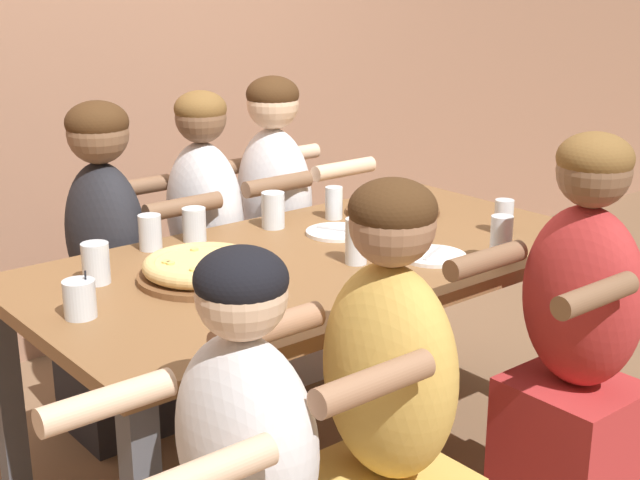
{
  "coord_description": "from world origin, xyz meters",
  "views": [
    {
      "loc": [
        -1.63,
        -1.99,
        1.6
      ],
      "look_at": [
        0.0,
        0.0,
        0.8
      ],
      "focal_mm": 50.0,
      "sensor_mm": 36.0,
      "label": 1
    }
  ],
  "objects_px": {
    "drinking_glass_a": "(273,212)",
    "drinking_glass_c": "(334,204)",
    "cocktail_glass_blue": "(79,300)",
    "drinking_glass_i": "(150,232)",
    "drinking_glass_d": "(356,241)",
    "diner_far_center": "(207,264)",
    "drinking_glass_b": "(408,221)",
    "diner_near_midright": "(576,360)",
    "drinking_glass_e": "(194,226)",
    "diner_far_midright": "(276,243)",
    "drinking_glass_g": "(96,266)",
    "pizza_board_second": "(393,205)",
    "drinking_glass_h": "(504,217)",
    "empty_plate_b": "(337,232)",
    "pizza_board_main": "(202,268)",
    "drinking_glass_f": "(501,242)",
    "diner_far_midleft": "(110,285)",
    "diner_near_midleft": "(386,450)",
    "empty_plate_a": "(433,256)"
  },
  "relations": [
    {
      "from": "pizza_board_main",
      "to": "pizza_board_second",
      "type": "relative_size",
      "value": 1.1
    },
    {
      "from": "diner_near_midright",
      "to": "pizza_board_second",
      "type": "bearing_deg",
      "value": -9.72
    },
    {
      "from": "drinking_glass_c",
      "to": "diner_far_midleft",
      "type": "bearing_deg",
      "value": 149.3
    },
    {
      "from": "empty_plate_b",
      "to": "drinking_glass_d",
      "type": "bearing_deg",
      "value": -119.58
    },
    {
      "from": "drinking_glass_d",
      "to": "diner_near_midright",
      "type": "xyz_separation_m",
      "value": [
        0.32,
        -0.57,
        -0.27
      ]
    },
    {
      "from": "drinking_glass_i",
      "to": "diner_far_center",
      "type": "bearing_deg",
      "value": 37.97
    },
    {
      "from": "drinking_glass_i",
      "to": "drinking_glass_e",
      "type": "bearing_deg",
      "value": -4.32
    },
    {
      "from": "drinking_glass_i",
      "to": "diner_near_midright",
      "type": "distance_m",
      "value": 1.32
    },
    {
      "from": "drinking_glass_a",
      "to": "drinking_glass_c",
      "type": "bearing_deg",
      "value": -10.6
    },
    {
      "from": "pizza_board_main",
      "to": "diner_far_midleft",
      "type": "relative_size",
      "value": 0.31
    },
    {
      "from": "drinking_glass_b",
      "to": "drinking_glass_f",
      "type": "xyz_separation_m",
      "value": [
        0.05,
        -0.34,
        0.0
      ]
    },
    {
      "from": "pizza_board_second",
      "to": "drinking_glass_h",
      "type": "xyz_separation_m",
      "value": [
        0.11,
        -0.41,
        0.03
      ]
    },
    {
      "from": "drinking_glass_c",
      "to": "drinking_glass_e",
      "type": "relative_size",
      "value": 1.04
    },
    {
      "from": "cocktail_glass_blue",
      "to": "drinking_glass_i",
      "type": "height_order",
      "value": "cocktail_glass_blue"
    },
    {
      "from": "empty_plate_a",
      "to": "drinking_glass_g",
      "type": "distance_m",
      "value": 0.99
    },
    {
      "from": "pizza_board_main",
      "to": "drinking_glass_e",
      "type": "xyz_separation_m",
      "value": [
        0.18,
        0.33,
        0.02
      ]
    },
    {
      "from": "cocktail_glass_blue",
      "to": "drinking_glass_a",
      "type": "height_order",
      "value": "same"
    },
    {
      "from": "cocktail_glass_blue",
      "to": "diner_near_midright",
      "type": "height_order",
      "value": "diner_near_midright"
    },
    {
      "from": "empty_plate_a",
      "to": "diner_far_midright",
      "type": "xyz_separation_m",
      "value": [
        0.09,
        0.92,
        -0.2
      ]
    },
    {
      "from": "drinking_glass_d",
      "to": "diner_far_center",
      "type": "xyz_separation_m",
      "value": [
        -0.01,
        0.81,
        -0.28
      ]
    },
    {
      "from": "drinking_glass_h",
      "to": "diner_near_midleft",
      "type": "distance_m",
      "value": 1.14
    },
    {
      "from": "pizza_board_second",
      "to": "diner_far_center",
      "type": "relative_size",
      "value": 0.28
    },
    {
      "from": "cocktail_glass_blue",
      "to": "diner_near_midright",
      "type": "xyz_separation_m",
      "value": [
        1.13,
        -0.69,
        -0.25
      ]
    },
    {
      "from": "empty_plate_a",
      "to": "empty_plate_b",
      "type": "relative_size",
      "value": 0.99
    },
    {
      "from": "drinking_glass_a",
      "to": "drinking_glass_i",
      "type": "height_order",
      "value": "drinking_glass_a"
    },
    {
      "from": "diner_far_midleft",
      "to": "empty_plate_b",
      "type": "bearing_deg",
      "value": 45.45
    },
    {
      "from": "cocktail_glass_blue",
      "to": "drinking_glass_g",
      "type": "distance_m",
      "value": 0.25
    },
    {
      "from": "drinking_glass_d",
      "to": "diner_far_midleft",
      "type": "bearing_deg",
      "value": 116.51
    },
    {
      "from": "cocktail_glass_blue",
      "to": "drinking_glass_d",
      "type": "bearing_deg",
      "value": -8.75
    },
    {
      "from": "pizza_board_second",
      "to": "empty_plate_b",
      "type": "distance_m",
      "value": 0.33
    },
    {
      "from": "drinking_glass_a",
      "to": "diner_far_midright",
      "type": "bearing_deg",
      "value": 52.71
    },
    {
      "from": "empty_plate_b",
      "to": "diner_far_midright",
      "type": "xyz_separation_m",
      "value": [
        0.15,
        0.55,
        -0.2
      ]
    },
    {
      "from": "drinking_glass_d",
      "to": "drinking_glass_h",
      "type": "distance_m",
      "value": 0.59
    },
    {
      "from": "drinking_glass_f",
      "to": "diner_near_midright",
      "type": "distance_m",
      "value": 0.4
    },
    {
      "from": "empty_plate_a",
      "to": "drinking_glass_c",
      "type": "height_order",
      "value": "drinking_glass_c"
    },
    {
      "from": "drinking_glass_d",
      "to": "drinking_glass_h",
      "type": "bearing_deg",
      "value": -7.36
    },
    {
      "from": "drinking_glass_e",
      "to": "diner_far_midright",
      "type": "height_order",
      "value": "diner_far_midright"
    },
    {
      "from": "diner_near_midleft",
      "to": "drinking_glass_g",
      "type": "bearing_deg",
      "value": 16.28
    },
    {
      "from": "diner_far_center",
      "to": "diner_near_midleft",
      "type": "xyz_separation_m",
      "value": [
        -0.4,
        -1.38,
        -0.0
      ]
    },
    {
      "from": "drinking_glass_f",
      "to": "diner_near_midright",
      "type": "height_order",
      "value": "diner_near_midright"
    },
    {
      "from": "drinking_glass_d",
      "to": "drinking_glass_b",
      "type": "bearing_deg",
      "value": 14.94
    },
    {
      "from": "drinking_glass_a",
      "to": "drinking_glass_g",
      "type": "xyz_separation_m",
      "value": [
        -0.7,
        -0.13,
        -0.0
      ]
    },
    {
      "from": "drinking_glass_f",
      "to": "empty_plate_a",
      "type": "bearing_deg",
      "value": 129.53
    },
    {
      "from": "drinking_glass_c",
      "to": "drinking_glass_g",
      "type": "bearing_deg",
      "value": -174.8
    },
    {
      "from": "pizza_board_second",
      "to": "drinking_glass_i",
      "type": "xyz_separation_m",
      "value": [
        -0.88,
        0.17,
        0.03
      ]
    },
    {
      "from": "drinking_glass_b",
      "to": "drinking_glass_a",
      "type": "bearing_deg",
      "value": 124.0
    },
    {
      "from": "diner_far_midleft",
      "to": "diner_near_midright",
      "type": "bearing_deg",
      "value": 27.65
    },
    {
      "from": "diner_near_midleft",
      "to": "empty_plate_b",
      "type": "bearing_deg",
      "value": -33.89
    },
    {
      "from": "drinking_glass_c",
      "to": "diner_near_midright",
      "type": "xyz_separation_m",
      "value": [
        0.05,
        -0.98,
        -0.26
      ]
    },
    {
      "from": "drinking_glass_b",
      "to": "diner_near_midright",
      "type": "distance_m",
      "value": 0.7
    }
  ]
}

